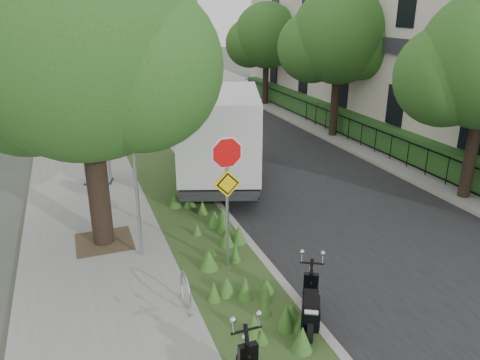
{
  "coord_description": "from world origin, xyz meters",
  "views": [
    {
      "loc": [
        -4.44,
        -8.42,
        5.81
      ],
      "look_at": [
        -0.26,
        2.87,
        1.3
      ],
      "focal_mm": 35.0,
      "sensor_mm": 36.0,
      "label": 1
    }
  ],
  "objects_px": {
    "box_truck": "(220,131)",
    "utility_cabinet": "(97,166)",
    "scooter_far": "(310,311)",
    "sign_assembly": "(227,177)"
  },
  "relations": [
    {
      "from": "sign_assembly",
      "to": "utility_cabinet",
      "type": "height_order",
      "value": "sign_assembly"
    },
    {
      "from": "box_truck",
      "to": "utility_cabinet",
      "type": "relative_size",
      "value": 5.4
    },
    {
      "from": "box_truck",
      "to": "utility_cabinet",
      "type": "height_order",
      "value": "box_truck"
    },
    {
      "from": "utility_cabinet",
      "to": "box_truck",
      "type": "bearing_deg",
      "value": -14.22
    },
    {
      "from": "sign_assembly",
      "to": "utility_cabinet",
      "type": "xyz_separation_m",
      "value": [
        -2.37,
        6.74,
        -1.63
      ]
    },
    {
      "from": "box_truck",
      "to": "utility_cabinet",
      "type": "xyz_separation_m",
      "value": [
        -4.06,
        1.03,
        -1.1
      ]
    },
    {
      "from": "utility_cabinet",
      "to": "scooter_far",
      "type": "bearing_deg",
      "value": -71.76
    },
    {
      "from": "scooter_far",
      "to": "box_truck",
      "type": "bearing_deg",
      "value": 83.35
    },
    {
      "from": "box_truck",
      "to": "sign_assembly",
      "type": "bearing_deg",
      "value": -106.48
    },
    {
      "from": "sign_assembly",
      "to": "box_truck",
      "type": "height_order",
      "value": "sign_assembly"
    }
  ]
}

